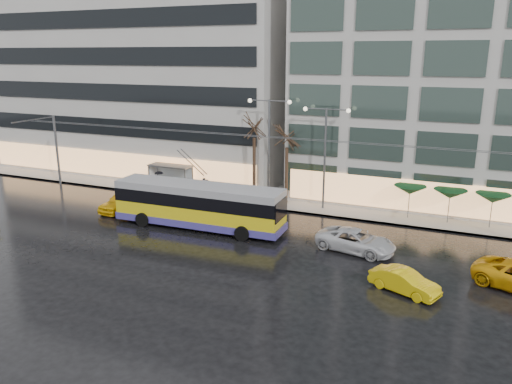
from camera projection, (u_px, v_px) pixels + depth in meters
The scene contains 21 objects.
ground at pixel (187, 240), 35.83m from camera, with size 140.00×140.00×0.00m, color black.
sidewalk at pixel (281, 193), 47.45m from camera, with size 80.00×10.00×0.15m, color gray.
kerb at pixel (261, 207), 43.06m from camera, with size 80.00×0.10×0.15m, color slate.
building_left at pixel (147, 70), 55.74m from camera, with size 34.00×14.00×22.00m, color #A9A6A2.
building_right at pixel (493, 57), 42.04m from camera, with size 32.00×14.00×25.00m, color #A9A6A2.
trolleybus at pixel (199, 207), 37.90m from camera, with size 13.38×5.30×6.17m.
catenary at pixel (245, 162), 41.34m from camera, with size 42.24×5.12×7.00m.
bus_shelter at pixel (168, 171), 47.95m from camera, with size 4.20×1.60×2.51m.
street_lamp_near at pixel (269, 137), 43.03m from camera, with size 3.96×0.36×9.03m.
street_lamp_far at pixel (325, 144), 41.20m from camera, with size 3.96×0.36×8.53m.
tree_a at pixel (254, 123), 43.48m from camera, with size 3.20×3.20×8.40m.
tree_b at pixel (287, 132), 42.70m from camera, with size 3.20×3.20×7.70m.
parasol_a at pixel (410, 190), 39.59m from camera, with size 2.50×2.50×2.65m.
parasol_b at pixel (450, 194), 38.45m from camera, with size 2.50×2.50×2.65m.
parasol_c at pixel (493, 198), 37.31m from camera, with size 2.50×2.50×2.65m.
taxi_a at pixel (123, 201), 42.34m from camera, with size 1.94×4.81×1.64m, color yellow.
taxi_b at pixel (404, 282), 27.79m from camera, with size 1.37×3.92×1.29m, color yellow.
sedan_silver at pixel (356, 241), 33.58m from camera, with size 2.46×5.34×1.48m, color silver.
pedestrian_a at pixel (204, 179), 46.33m from camera, with size 1.21×1.22×2.19m.
pedestrian_b at pixel (207, 188), 45.79m from camera, with size 0.96×0.85×1.64m.
pedestrian_c at pixel (159, 181), 47.08m from camera, with size 1.01×0.82×2.11m.
Camera 1 is at (17.81, -28.92, 12.91)m, focal length 35.00 mm.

